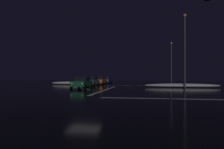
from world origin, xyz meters
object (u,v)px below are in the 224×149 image
at_px(sedan_green, 82,82).
at_px(sedan_orange, 100,80).
at_px(sedan_blue, 106,80).
at_px(sedan_gray, 91,81).
at_px(streetlamp_right_far, 171,60).
at_px(streetlamp_right_near, 185,46).

height_order(sedan_green, sedan_orange, same).
distance_m(sedan_green, sedan_blue, 19.05).
distance_m(sedan_gray, sedan_blue, 12.29).
xyz_separation_m(streetlamp_right_far, streetlamp_right_near, (0.00, -16.00, 0.74)).
bearing_deg(sedan_orange, sedan_blue, 88.51).
xyz_separation_m(sedan_green, sedan_gray, (-0.54, 6.76, 0.00)).
height_order(sedan_blue, streetlamp_right_far, streetlamp_right_far).
bearing_deg(streetlamp_right_near, sedan_orange, 146.28).
bearing_deg(streetlamp_right_near, sedan_gray, 167.76).
bearing_deg(streetlamp_right_far, streetlamp_right_near, -90.00).
xyz_separation_m(sedan_gray, sedan_orange, (0.07, 6.33, 0.00)).
bearing_deg(sedan_green, sedan_gray, 94.58).
xyz_separation_m(sedan_green, sedan_orange, (-0.47, 13.09, 0.00)).
height_order(sedan_orange, streetlamp_right_far, streetlamp_right_far).
height_order(sedan_gray, streetlamp_right_far, streetlamp_right_far).
relative_size(sedan_orange, sedan_blue, 1.00).
distance_m(sedan_orange, streetlamp_right_far, 16.14).
relative_size(sedan_green, sedan_blue, 1.00).
distance_m(sedan_gray, sedan_orange, 6.33).
bearing_deg(sedan_orange, streetlamp_right_near, -33.72).
height_order(sedan_blue, streetlamp_right_near, streetlamp_right_near).
distance_m(sedan_green, sedan_gray, 6.78).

